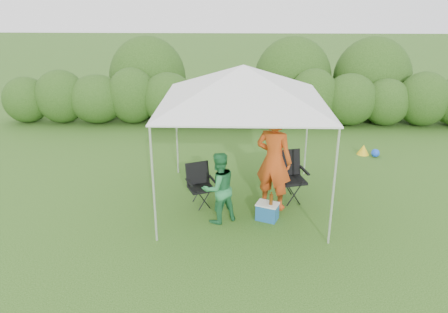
{
  "coord_description": "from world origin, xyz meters",
  "views": [
    {
      "loc": [
        -0.13,
        -7.58,
        4.18
      ],
      "look_at": [
        -0.36,
        0.4,
        1.05
      ],
      "focal_mm": 35.0,
      "sensor_mm": 36.0,
      "label": 1
    }
  ],
  "objects_px": {
    "canopy": "(243,84)",
    "man": "(274,161)",
    "chair_right": "(289,173)",
    "chair_left": "(200,182)",
    "woman": "(219,188)",
    "cooler": "(267,211)"
  },
  "relations": [
    {
      "from": "cooler",
      "to": "woman",
      "type": "bearing_deg",
      "value": -153.49
    },
    {
      "from": "chair_right",
      "to": "chair_left",
      "type": "bearing_deg",
      "value": 174.68
    },
    {
      "from": "chair_left",
      "to": "man",
      "type": "distance_m",
      "value": 1.56
    },
    {
      "from": "chair_left",
      "to": "woman",
      "type": "relative_size",
      "value": 0.62
    },
    {
      "from": "canopy",
      "to": "woman",
      "type": "relative_size",
      "value": 2.24
    },
    {
      "from": "cooler",
      "to": "chair_left",
      "type": "bearing_deg",
      "value": 176.75
    },
    {
      "from": "chair_left",
      "to": "man",
      "type": "xyz_separation_m",
      "value": [
        1.47,
        -0.1,
        0.52
      ]
    },
    {
      "from": "chair_right",
      "to": "cooler",
      "type": "bearing_deg",
      "value": -132.63
    },
    {
      "from": "canopy",
      "to": "chair_right",
      "type": "xyz_separation_m",
      "value": [
        0.98,
        0.22,
        -1.88
      ]
    },
    {
      "from": "canopy",
      "to": "man",
      "type": "height_order",
      "value": "canopy"
    },
    {
      "from": "man",
      "to": "cooler",
      "type": "distance_m",
      "value": 0.99
    },
    {
      "from": "woman",
      "to": "cooler",
      "type": "distance_m",
      "value": 1.06
    },
    {
      "from": "woman",
      "to": "chair_right",
      "type": "bearing_deg",
      "value": -176.7
    },
    {
      "from": "chair_left",
      "to": "chair_right",
      "type": "bearing_deg",
      "value": -13.89
    },
    {
      "from": "cooler",
      "to": "chair_right",
      "type": "bearing_deg",
      "value": 83.6
    },
    {
      "from": "canopy",
      "to": "chair_left",
      "type": "bearing_deg",
      "value": -175.0
    },
    {
      "from": "chair_right",
      "to": "cooler",
      "type": "relative_size",
      "value": 2.11
    },
    {
      "from": "chair_right",
      "to": "canopy",
      "type": "bearing_deg",
      "value": 178.15
    },
    {
      "from": "chair_right",
      "to": "man",
      "type": "bearing_deg",
      "value": -147.22
    },
    {
      "from": "man",
      "to": "cooler",
      "type": "relative_size",
      "value": 4.12
    },
    {
      "from": "chair_right",
      "to": "woman",
      "type": "xyz_separation_m",
      "value": [
        -1.42,
        -0.99,
        0.11
      ]
    },
    {
      "from": "man",
      "to": "woman",
      "type": "relative_size",
      "value": 1.45
    }
  ]
}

